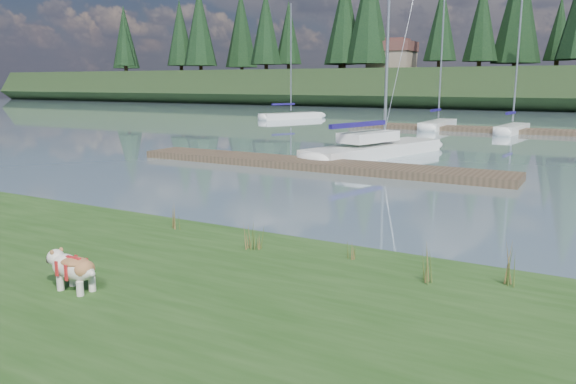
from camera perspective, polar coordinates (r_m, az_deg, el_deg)
The scene contains 22 objects.
ground at distance 41.73m, azimuth 20.83°, elevation 5.69°, with size 200.00×200.00×0.00m, color #7C97A3.
bank at distance 8.73m, azimuth -20.18°, elevation -11.43°, with size 60.00×9.00×0.35m, color #2C501F.
ridge at distance 84.35m, azimuth 25.57°, elevation 9.42°, with size 200.00×20.00×5.00m, color #1E3017.
bulldog at distance 9.01m, azimuth -20.95°, elevation -7.16°, with size 0.95×0.43×0.58m.
sailboat_main at distance 27.15m, azimuth 9.66°, elevation 4.61°, with size 4.41×9.72×13.70m.
dock_near at distance 22.83m, azimuth 2.38°, elevation 2.87°, with size 16.00×2.00×0.30m, color #4C3D2C.
dock_far at distance 41.47m, azimuth 23.58°, elevation 5.67°, with size 26.00×2.20×0.30m, color #4C3D2C.
sailboat_bg_0 at distance 53.58m, azimuth 0.85°, elevation 7.80°, with size 4.38×7.14×10.57m.
sailboat_bg_1 at distance 44.30m, azimuth 15.19°, elevation 6.73°, with size 1.38×6.87×10.37m.
sailboat_bg_2 at distance 41.67m, azimuth 21.98°, elevation 6.07°, with size 1.71×5.87×8.94m.
weed_0 at distance 10.49m, azimuth -4.00°, elevation -4.65°, with size 0.17×0.14×0.54m.
weed_1 at distance 10.47m, azimuth -2.85°, elevation -4.88°, with size 0.17×0.14×0.45m.
weed_2 at distance 9.04m, azimuth 13.83°, elevation -7.26°, with size 0.17×0.14×0.64m.
weed_3 at distance 12.08m, azimuth -11.34°, elevation -2.60°, with size 0.17×0.14×0.60m.
weed_4 at distance 9.99m, azimuth 6.41°, elevation -5.94°, with size 0.17×0.14×0.36m.
weed_5 at distance 9.31m, azimuth 21.89°, elevation -7.02°, with size 0.17×0.14×0.71m.
mud_lip at distance 11.88m, azimuth -3.81°, elevation -5.28°, with size 60.00×0.50×0.14m, color #33281C.
conifer_0 at distance 99.71m, azimuth -8.96°, elevation 16.29°, with size 5.72×5.72×14.15m.
conifer_1 at distance 94.59m, azimuth 0.07°, elevation 15.88°, with size 4.40×4.40×11.30m.
conifer_2 at distance 85.67m, azimuth 8.25°, elevation 17.79°, with size 6.60×6.60×16.05m.
conifer_3 at distance 85.10m, azimuth 19.08°, elevation 16.13°, with size 4.84×4.84×12.25m.
house_0 at distance 85.99m, azimuth 10.54°, elevation 13.53°, with size 6.30×5.30×4.65m.
Camera 1 is at (6.28, -11.12, 3.42)m, focal length 35.00 mm.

